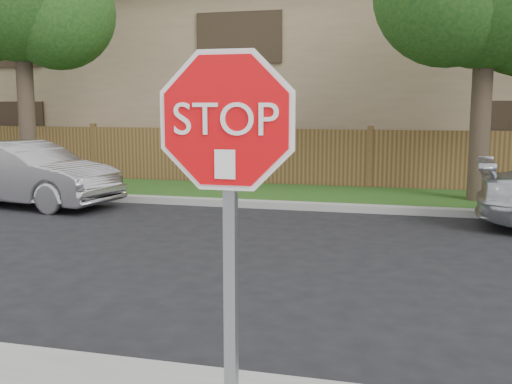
# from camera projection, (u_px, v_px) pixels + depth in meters

# --- Properties ---
(far_curb) EXTENTS (70.00, 0.30, 0.15)m
(far_curb) POSITION_uv_depth(u_px,v_px,m) (358.00, 208.00, 12.60)
(far_curb) COLOR gray
(far_curb) RESTS_ON ground
(grass_strip) EXTENTS (70.00, 3.00, 0.12)m
(grass_strip) POSITION_uv_depth(u_px,v_px,m) (364.00, 197.00, 14.19)
(grass_strip) COLOR #1E4714
(grass_strip) RESTS_ON ground
(fence) EXTENTS (70.00, 0.12, 1.60)m
(fence) POSITION_uv_depth(u_px,v_px,m) (370.00, 160.00, 15.61)
(fence) COLOR #50361C
(fence) RESTS_ON ground
(apartment_building) EXTENTS (35.20, 9.20, 7.20)m
(apartment_building) POSITION_uv_depth(u_px,v_px,m) (383.00, 67.00, 20.58)
(apartment_building) COLOR #927B5B
(apartment_building) RESTS_ON ground
(stop_sign) EXTENTS (1.01, 0.13, 2.55)m
(stop_sign) POSITION_uv_depth(u_px,v_px,m) (228.00, 183.00, 3.10)
(stop_sign) COLOR gray
(stop_sign) RESTS_ON sidewalk_near
(sedan_left) EXTENTS (4.54, 2.17, 1.43)m
(sedan_left) POSITION_uv_depth(u_px,v_px,m) (26.00, 174.00, 13.32)
(sedan_left) COLOR #A4A3A7
(sedan_left) RESTS_ON ground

